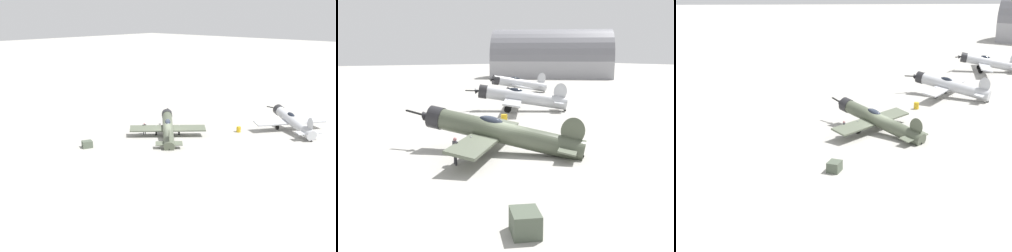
% 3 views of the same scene
% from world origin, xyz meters
% --- Properties ---
extents(ground_plane, '(400.00, 400.00, 0.00)m').
position_xyz_m(ground_plane, '(0.00, 0.00, 0.00)').
color(ground_plane, '#A8A59E').
extents(airplane_foreground, '(9.89, 9.67, 3.23)m').
position_xyz_m(airplane_foreground, '(0.37, 0.36, 1.36)').
color(airplane_foreground, '#4C5442').
rests_on(airplane_foreground, ground_plane).
extents(airplane_mid_apron, '(9.77, 10.60, 3.26)m').
position_xyz_m(airplane_mid_apron, '(14.74, -10.75, 1.56)').
color(airplane_mid_apron, '#B7BABF').
rests_on(airplane_mid_apron, ground_plane).
extents(ground_crew_mechanic, '(0.63, 0.29, 1.65)m').
position_xyz_m(ground_crew_mechanic, '(-0.69, 3.87, 1.00)').
color(ground_crew_mechanic, '#2D2D33').
rests_on(ground_crew_mechanic, ground_plane).
extents(equipment_crate, '(1.54, 1.42, 0.88)m').
position_xyz_m(equipment_crate, '(-9.69, 5.07, 0.44)').
color(equipment_crate, '#4C5647').
rests_on(equipment_crate, ground_plane).
extents(fuel_drum, '(0.65, 0.65, 0.81)m').
position_xyz_m(fuel_drum, '(9.16, -5.35, 0.41)').
color(fuel_drum, gold).
rests_on(fuel_drum, ground_plane).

